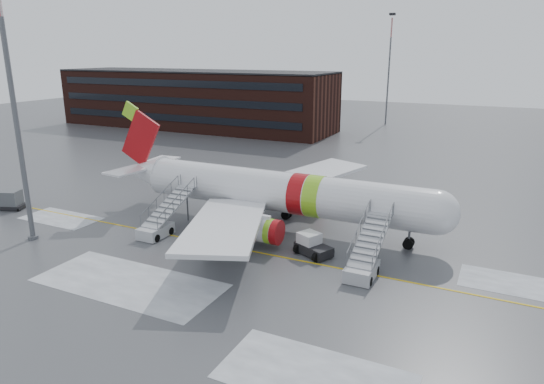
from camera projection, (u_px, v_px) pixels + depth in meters
The scene contains 9 objects.
ground at pixel (265, 248), 41.34m from camera, with size 260.00×260.00×0.00m, color #494C4F.
airliner at pixel (272, 191), 45.91m from camera, with size 35.03×32.97×11.18m.
airstair_fwd at pixel (365, 261), 36.35m from camera, with size 2.05×7.70×3.48m.
airstair_aft at pixel (160, 223), 44.38m from camera, with size 2.05×7.70×3.48m.
pushback_tug at pixel (312, 245), 39.97m from camera, with size 3.52×3.18×1.77m.
uld_container at pixel (12, 200), 51.52m from camera, with size 2.95×2.59×2.01m.
light_mast_near at pixel (13, 99), 40.05m from camera, with size 1.20×1.20×23.79m.
terminal_building at pixel (194, 99), 105.99m from camera, with size 62.00×16.11×12.30m.
light_mast_far_n at pixel (389, 62), 108.21m from camera, with size 1.20×1.20×24.25m.
Camera 1 is at (17.34, -34.22, 16.17)m, focal length 32.00 mm.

